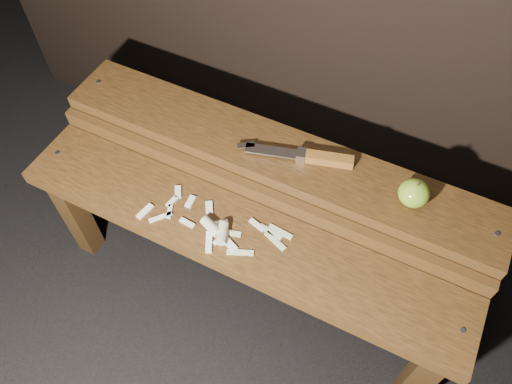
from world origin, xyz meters
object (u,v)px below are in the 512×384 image
at_px(apple, 414,193).
at_px(bench_rear_tier, 273,171).
at_px(bench_front_tier, 235,248).
at_px(knife, 314,157).

bearing_deg(apple, bench_rear_tier, -179.31).
bearing_deg(bench_front_tier, apple, 32.91).
xyz_separation_m(apple, knife, (-0.26, 0.01, -0.02)).
distance_m(bench_front_tier, apple, 0.46).
height_order(bench_front_tier, knife, knife).
xyz_separation_m(bench_front_tier, bench_rear_tier, (0.00, 0.23, 0.06)).
bearing_deg(apple, bench_front_tier, -147.09).
distance_m(apple, knife, 0.26).
xyz_separation_m(bench_rear_tier, apple, (0.36, 0.00, 0.12)).
relative_size(bench_front_tier, bench_rear_tier, 1.00).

